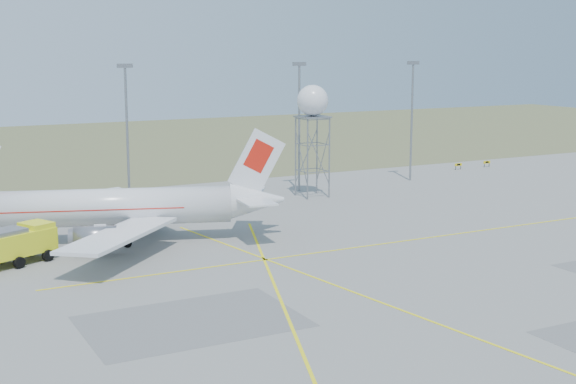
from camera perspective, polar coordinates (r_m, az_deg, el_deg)
ground at (r=66.58m, az=14.67°, el=-10.02°), size 400.00×400.00×0.00m
grass_strip at (r=191.90m, az=-14.70°, el=3.09°), size 400.00×120.00×0.03m
mast_b at (r=116.89m, az=-11.39°, el=4.81°), size 2.20×0.50×20.50m
mast_c at (r=127.61m, az=0.80°, el=5.44°), size 2.20×0.50×20.50m
mast_d at (r=139.45m, az=8.81°, el=5.73°), size 2.20×0.50×20.50m
taxi_sign_near at (r=154.95m, az=12.02°, el=1.90°), size 1.60×0.17×1.20m
taxi_sign_far at (r=159.49m, az=13.96°, el=2.05°), size 1.60×0.17×1.20m
airliner_main at (r=96.64m, az=-12.25°, el=-1.12°), size 38.06×35.89×13.27m
radar_tower at (r=122.72m, az=1.75°, el=4.11°), size 4.75×4.75×17.19m
fire_truck at (r=89.60m, az=-19.11°, el=-3.73°), size 10.59×7.44×4.05m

